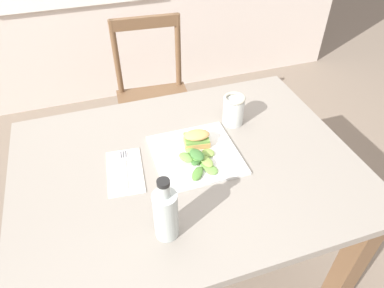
{
  "coord_description": "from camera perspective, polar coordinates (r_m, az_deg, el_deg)",
  "views": [
    {
      "loc": [
        -0.19,
        -0.63,
        1.54
      ],
      "look_at": [
        0.09,
        0.23,
        0.76
      ],
      "focal_mm": 32.69,
      "sensor_mm": 36.0,
      "label": 1
    }
  ],
  "objects": [
    {
      "name": "sandwich_half_front",
      "position": [
        1.19,
        0.77,
        0.93
      ],
      "size": [
        0.09,
        0.08,
        0.06
      ],
      "color": "tan",
      "rests_on": "plate_lunch"
    },
    {
      "name": "mason_jar_iced_tea",
      "position": [
        1.3,
        6.76,
        5.34
      ],
      "size": [
        0.08,
        0.08,
        0.11
      ],
      "color": "#995623",
      "rests_on": "dining_table"
    },
    {
      "name": "dining_table",
      "position": [
        1.25,
        -0.81,
        -7.75
      ],
      "size": [
        1.12,
        0.83,
        0.74
      ],
      "color": "gray",
      "rests_on": "ground"
    },
    {
      "name": "bottle_cold_brew",
      "position": [
        0.92,
        -4.27,
        -11.65
      ],
      "size": [
        0.06,
        0.06,
        0.21
      ],
      "color": "#472819",
      "rests_on": "dining_table"
    },
    {
      "name": "salad_mixed_greens",
      "position": [
        1.13,
        1.14,
        -2.6
      ],
      "size": [
        0.14,
        0.17,
        0.04
      ],
      "color": "#6B9E47",
      "rests_on": "plate_lunch"
    },
    {
      "name": "chair_wooden_far",
      "position": [
        1.98,
        -6.11,
        7.03
      ],
      "size": [
        0.43,
        0.43,
        0.87
      ],
      "color": "brown",
      "rests_on": "ground"
    },
    {
      "name": "fork_on_napkin",
      "position": [
        1.16,
        -10.96,
        -3.69
      ],
      "size": [
        0.04,
        0.19,
        0.0
      ],
      "color": "silver",
      "rests_on": "napkin_folded"
    },
    {
      "name": "plate_lunch",
      "position": [
        1.18,
        0.61,
        -1.76
      ],
      "size": [
        0.28,
        0.28,
        0.01
      ],
      "primitive_type": "cube",
      "color": "white",
      "rests_on": "dining_table"
    },
    {
      "name": "napkin_folded",
      "position": [
        1.15,
        -10.89,
        -4.42
      ],
      "size": [
        0.13,
        0.22,
        0.0
      ],
      "primitive_type": "cube",
      "rotation": [
        0.0,
        0.0,
        -0.1
      ],
      "color": "silver",
      "rests_on": "dining_table"
    }
  ]
}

